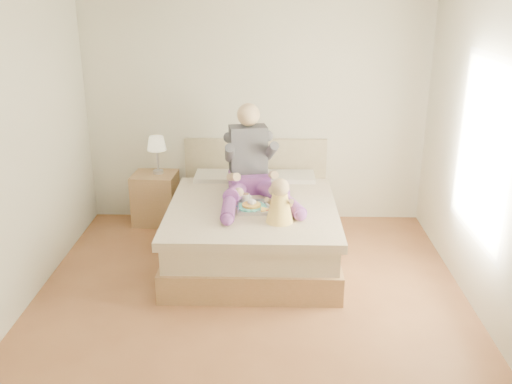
{
  "coord_description": "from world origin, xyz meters",
  "views": [
    {
      "loc": [
        0.17,
        -4.5,
        2.72
      ],
      "look_at": [
        0.03,
        0.93,
        0.74
      ],
      "focal_mm": 40.0,
      "sensor_mm": 36.0,
      "label": 1
    }
  ],
  "objects_px": {
    "adult": "(251,169)",
    "tray": "(261,205)",
    "bed": "(253,225)",
    "nightstand": "(156,198)",
    "baby": "(280,204)"
  },
  "relations": [
    {
      "from": "tray",
      "to": "adult",
      "type": "bearing_deg",
      "value": 102.45
    },
    {
      "from": "tray",
      "to": "baby",
      "type": "bearing_deg",
      "value": -65.3
    },
    {
      "from": "bed",
      "to": "baby",
      "type": "distance_m",
      "value": 0.8
    },
    {
      "from": "baby",
      "to": "adult",
      "type": "bearing_deg",
      "value": 122.71
    },
    {
      "from": "bed",
      "to": "nightstand",
      "type": "relative_size",
      "value": 3.54
    },
    {
      "from": "nightstand",
      "to": "adult",
      "type": "relative_size",
      "value": 0.49
    },
    {
      "from": "tray",
      "to": "baby",
      "type": "height_order",
      "value": "baby"
    },
    {
      "from": "adult",
      "to": "tray",
      "type": "bearing_deg",
      "value": -84.47
    },
    {
      "from": "bed",
      "to": "adult",
      "type": "relative_size",
      "value": 1.75
    },
    {
      "from": "bed",
      "to": "baby",
      "type": "xyz_separation_m",
      "value": [
        0.27,
        -0.6,
        0.47
      ]
    },
    {
      "from": "tray",
      "to": "nightstand",
      "type": "bearing_deg",
      "value": 136.55
    },
    {
      "from": "nightstand",
      "to": "baby",
      "type": "xyz_separation_m",
      "value": [
        1.47,
        -1.39,
        0.48
      ]
    },
    {
      "from": "nightstand",
      "to": "tray",
      "type": "height_order",
      "value": "tray"
    },
    {
      "from": "bed",
      "to": "nightstand",
      "type": "bearing_deg",
      "value": 146.39
    },
    {
      "from": "nightstand",
      "to": "tray",
      "type": "distance_m",
      "value": 1.7
    }
  ]
}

